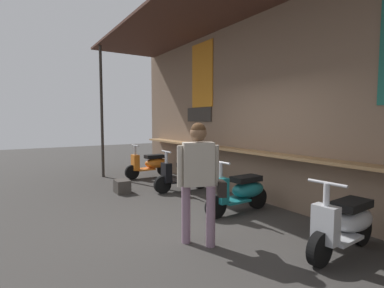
% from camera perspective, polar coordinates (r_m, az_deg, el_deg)
% --- Properties ---
extents(ground_plane, '(30.99, 30.99, 0.00)m').
position_cam_1_polar(ground_plane, '(4.91, -0.52, -15.10)').
color(ground_plane, '#383533').
extents(market_stall_facade, '(11.07, 2.34, 3.87)m').
position_cam_1_polar(market_stall_facade, '(5.86, 15.51, 9.08)').
color(market_stall_facade, '#7F6651').
rests_on(market_stall_facade, ground_plane).
extents(scooter_orange, '(0.46, 1.40, 0.97)m').
position_cam_1_polar(scooter_orange, '(8.64, -8.01, -3.85)').
color(scooter_orange, orange).
rests_on(scooter_orange, ground_plane).
extents(scooter_black, '(0.47, 1.40, 0.97)m').
position_cam_1_polar(scooter_black, '(6.95, -1.36, -5.89)').
color(scooter_black, black).
rests_on(scooter_black, ground_plane).
extents(scooter_teal, '(0.46, 1.40, 0.97)m').
position_cam_1_polar(scooter_teal, '(5.40, 9.56, -9.03)').
color(scooter_teal, '#197075').
rests_on(scooter_teal, ground_plane).
extents(scooter_silver, '(0.48, 1.40, 0.97)m').
position_cam_1_polar(scooter_silver, '(4.23, 27.82, -13.39)').
color(scooter_silver, '#B2B5BA').
rests_on(scooter_silver, ground_plane).
extents(shopper_with_handbag, '(0.44, 0.65, 1.63)m').
position_cam_1_polar(shopper_with_handbag, '(3.87, 1.45, -5.38)').
color(shopper_with_handbag, gray).
rests_on(shopper_with_handbag, ground_plane).
extents(merchandise_crate, '(0.39, 0.31, 0.30)m').
position_cam_1_polar(merchandise_crate, '(6.95, -13.44, -8.05)').
color(merchandise_crate, '#3D3833').
rests_on(merchandise_crate, ground_plane).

